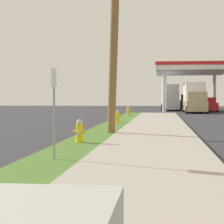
{
  "coord_description": "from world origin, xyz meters",
  "views": [
    {
      "loc": [
        3.24,
        -1.92,
        1.56
      ],
      "look_at": [
        1.37,
        14.89,
        1.0
      ],
      "focal_mm": 70.76,
      "sensor_mm": 36.0,
      "label": 1
    }
  ],
  "objects": [
    {
      "name": "street_sign_post",
      "position": [
        0.76,
        8.15,
        1.63
      ],
      "size": [
        0.05,
        0.36,
        2.12
      ],
      "color": "gray",
      "rests_on": "grass_verge"
    },
    {
      "name": "fire_hydrant_fourth",
      "position": [
        0.65,
        33.15,
        0.45
      ],
      "size": [
        0.42,
        0.38,
        0.74
      ],
      "color": "yellow",
      "rests_on": "grass_verge"
    },
    {
      "name": "car_red_by_near_pump",
      "position": [
        8.3,
        47.34,
        0.72
      ],
      "size": [
        2.01,
        4.53,
        1.57
      ],
      "color": "red",
      "rests_on": "ground"
    },
    {
      "name": "fire_hydrant_second",
      "position": [
        0.66,
        11.93,
        0.45
      ],
      "size": [
        0.42,
        0.38,
        0.74
      ],
      "color": "yellow",
      "rests_on": "grass_verge"
    },
    {
      "name": "utility_pole_midground",
      "position": [
        1.42,
        15.42,
        4.83
      ],
      "size": [
        0.9,
        2.01,
        9.25
      ],
      "color": "olive",
      "rests_on": "grass_verge"
    },
    {
      "name": "truck_silver_at_forecourt",
      "position": [
        4.35,
        51.44,
        1.49
      ],
      "size": [
        2.18,
        6.42,
        3.11
      ],
      "color": "#BCBCC1",
      "rests_on": "ground"
    },
    {
      "name": "truck_tan_on_apron",
      "position": [
        6.64,
        43.56,
        1.49
      ],
      "size": [
        2.19,
        6.42,
        3.11
      ],
      "color": "tan",
      "rests_on": "ground"
    },
    {
      "name": "fire_hydrant_third",
      "position": [
        0.76,
        23.25,
        0.45
      ],
      "size": [
        0.42,
        0.37,
        0.74
      ],
      "color": "yellow",
      "rests_on": "grass_verge"
    },
    {
      "name": "truck_black_at_far_bay",
      "position": [
        6.94,
        57.59,
        0.91
      ],
      "size": [
        2.61,
        5.57,
        1.97
      ],
      "color": "black",
      "rests_on": "ground"
    }
  ]
}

